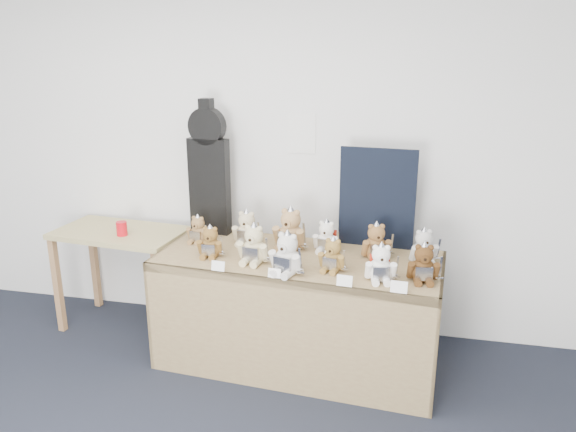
% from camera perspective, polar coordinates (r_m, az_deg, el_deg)
% --- Properties ---
extents(room_shell, '(6.00, 6.00, 6.00)m').
position_cam_1_polar(room_shell, '(4.21, 1.38, 8.39)').
color(room_shell, white).
rests_on(room_shell, floor).
extents(display_table, '(1.98, 0.94, 0.80)m').
position_cam_1_polar(display_table, '(3.83, 0.74, -6.98)').
color(display_table, olive).
rests_on(display_table, floor).
extents(side_table, '(1.03, 0.64, 0.81)m').
position_cam_1_polar(side_table, '(4.56, -16.62, -2.94)').
color(side_table, tan).
rests_on(side_table, floor).
extents(guitar_case, '(0.32, 0.13, 1.01)m').
position_cam_1_polar(guitar_case, '(4.23, -8.04, 4.75)').
color(guitar_case, black).
rests_on(guitar_case, display_table).
extents(navy_board, '(0.53, 0.06, 0.71)m').
position_cam_1_polar(navy_board, '(3.97, 9.03, 1.78)').
color(navy_board, black).
rests_on(navy_board, display_table).
extents(red_cup, '(0.08, 0.08, 0.11)m').
position_cam_1_polar(red_cup, '(4.38, -16.53, -1.23)').
color(red_cup, red).
rests_on(red_cup, side_table).
extents(teddy_front_far_left, '(0.20, 0.16, 0.24)m').
position_cam_1_polar(teddy_front_far_left, '(3.84, -7.90, -2.72)').
color(teddy_front_far_left, brown).
rests_on(teddy_front_far_left, display_table).
extents(teddy_front_left, '(0.24, 0.20, 0.29)m').
position_cam_1_polar(teddy_front_left, '(3.70, -3.49, -3.02)').
color(teddy_front_left, beige).
rests_on(teddy_front_left, display_table).
extents(teddy_front_centre, '(0.25, 0.23, 0.31)m').
position_cam_1_polar(teddy_front_centre, '(3.52, -0.12, -4.00)').
color(teddy_front_centre, silver).
rests_on(teddy_front_centre, display_table).
extents(teddy_front_right, '(0.20, 0.18, 0.24)m').
position_cam_1_polar(teddy_front_right, '(3.59, 4.55, -4.08)').
color(teddy_front_right, olive).
rests_on(teddy_front_right, display_table).
extents(teddy_front_far_right, '(0.22, 0.19, 0.26)m').
position_cam_1_polar(teddy_front_far_right, '(3.47, 9.40, -4.90)').
color(teddy_front_far_right, white).
rests_on(teddy_front_far_right, display_table).
extents(teddy_front_end, '(0.22, 0.19, 0.27)m').
position_cam_1_polar(teddy_front_end, '(3.51, 13.59, -4.83)').
color(teddy_front_end, '#51341B').
rests_on(teddy_front_end, display_table).
extents(teddy_back_left, '(0.22, 0.18, 0.28)m').
position_cam_1_polar(teddy_back_left, '(4.05, -4.23, -1.34)').
color(teddy_back_left, beige).
rests_on(teddy_back_left, display_table).
extents(teddy_back_centre_left, '(0.27, 0.24, 0.33)m').
position_cam_1_polar(teddy_back_centre_left, '(3.94, 0.23, -1.51)').
color(teddy_back_centre_left, tan).
rests_on(teddy_back_centre_left, display_table).
extents(teddy_back_centre_right, '(0.21, 0.18, 0.25)m').
position_cam_1_polar(teddy_back_centre_right, '(3.91, 3.91, -2.20)').
color(teddy_back_centre_right, white).
rests_on(teddy_back_centre_right, display_table).
extents(teddy_back_right, '(0.23, 0.21, 0.27)m').
position_cam_1_polar(teddy_back_right, '(3.82, 8.95, -2.68)').
color(teddy_back_right, olive).
rests_on(teddy_back_right, display_table).
extents(teddy_back_end, '(0.22, 0.20, 0.26)m').
position_cam_1_polar(teddy_back_end, '(3.81, 13.60, -3.14)').
color(teddy_back_end, silver).
rests_on(teddy_back_end, display_table).
extents(teddy_back_far_left, '(0.18, 0.16, 0.22)m').
position_cam_1_polar(teddy_back_far_left, '(4.13, -9.14, -1.45)').
color(teddy_back_far_left, olive).
rests_on(teddy_back_far_left, display_table).
extents(entry_card_a, '(0.09, 0.03, 0.06)m').
position_cam_1_polar(entry_card_a, '(3.61, -7.12, -5.06)').
color(entry_card_a, white).
rests_on(entry_card_a, display_table).
extents(entry_card_b, '(0.08, 0.02, 0.06)m').
position_cam_1_polar(entry_card_b, '(3.49, -1.39, -5.82)').
color(entry_card_b, white).
rests_on(entry_card_b, display_table).
extents(entry_card_c, '(0.10, 0.03, 0.07)m').
position_cam_1_polar(entry_card_c, '(3.39, 5.76, -6.56)').
color(entry_card_c, white).
rests_on(entry_card_c, display_table).
extents(entry_card_d, '(0.10, 0.03, 0.07)m').
position_cam_1_polar(entry_card_d, '(3.35, 11.20, -7.09)').
color(entry_card_d, white).
rests_on(entry_card_d, display_table).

